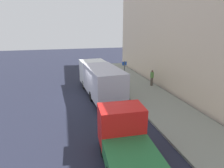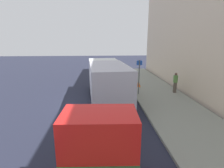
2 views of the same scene
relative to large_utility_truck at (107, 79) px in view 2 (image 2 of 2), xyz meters
name	(u,v)px [view 2 (image 2 of 2)]	position (x,y,z in m)	size (l,w,h in m)	color
ground	(97,105)	(-0.76, -1.11, -1.60)	(80.00, 80.00, 0.00)	#212434
sidewalk	(167,102)	(4.29, -1.11, -1.52)	(4.11, 30.00, 0.15)	gray
building_facade	(213,7)	(6.85, -1.11, 4.90)	(0.50, 30.00, 13.00)	beige
large_utility_truck	(107,79)	(0.00, 0.00, 0.00)	(3.05, 8.12, 2.83)	white
pedestrian_walking	(175,82)	(5.73, 0.97, -0.57)	(0.42, 0.42, 1.67)	brown
traffic_cone_orange	(139,84)	(3.12, 3.08, -1.17)	(0.39, 0.39, 0.56)	orange
street_sign_post	(139,74)	(2.62, 0.80, 0.19)	(0.44, 0.08, 2.79)	#4C5156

